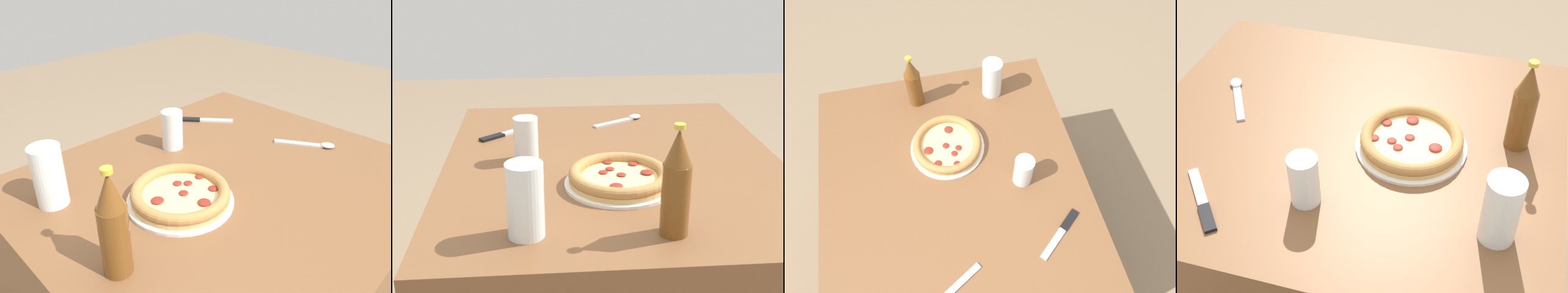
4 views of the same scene
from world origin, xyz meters
The scene contains 7 objects.
table centered at (0.00, 0.00, 0.36)m, with size 1.04×0.91×0.73m.
pizza_salami centered at (0.16, -0.01, 0.75)m, with size 0.27×0.27×0.04m.
glass_mango_juice centered at (0.38, -0.22, 0.80)m, with size 0.08×0.08×0.16m.
glass_red_wine centered at (-0.02, -0.23, 0.78)m, with size 0.07×0.07×0.12m.
beer_bottle centered at (0.40, 0.07, 0.84)m, with size 0.06×0.06×0.23m.
knife centered at (-0.23, -0.30, 0.73)m, with size 0.14×0.17×0.01m.
spoon centered at (-0.34, 0.08, 0.73)m, with size 0.12×0.17×0.01m.
Camera 2 is at (1.35, -0.18, 1.28)m, focal length 50.00 mm.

